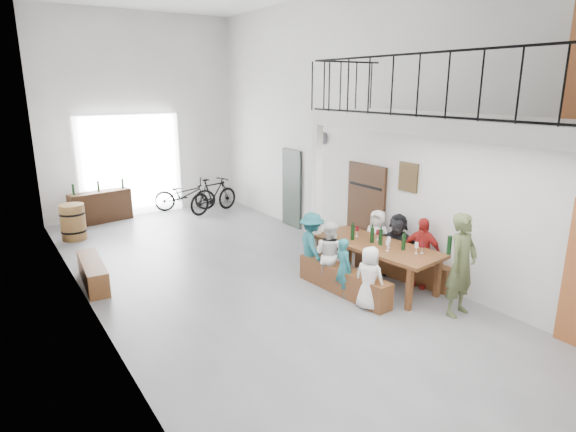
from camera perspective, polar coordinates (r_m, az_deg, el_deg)
floor at (r=9.29m, az=-4.92°, el=-7.37°), size 12.00×12.00×0.00m
room_walls at (r=8.59m, az=-5.47°, el=15.12°), size 12.00×12.00×12.00m
gateway_portal at (r=14.17m, az=-18.12°, el=5.67°), size 2.80×0.08×2.80m
right_wall_decor at (r=9.01m, az=16.07°, el=2.99°), size 0.07×8.28×5.07m
balcony at (r=7.50m, az=20.41°, el=9.75°), size 1.52×5.62×4.00m
tasting_table at (r=8.87m, az=10.46°, el=-3.81°), size 1.28×2.49×0.79m
bench_inner at (r=8.61m, az=6.55°, el=-7.62°), size 0.49×2.04×0.46m
bench_wall at (r=9.44m, az=13.23°, el=-5.88°), size 0.64×1.99×0.46m
tableware at (r=8.75m, az=11.23°, el=-2.56°), size 0.57×1.41×0.35m
side_bench at (r=9.62m, az=-22.13°, el=-6.23°), size 0.46×1.62×0.45m
oak_barrel at (r=12.52m, az=-24.13°, el=-0.65°), size 0.58×0.58×0.85m
serving_counter at (r=13.86m, az=-21.30°, el=1.03°), size 1.64×0.71×0.84m
counter_bottles at (r=13.75m, az=-21.54°, el=3.29°), size 1.34×0.19×0.28m
guest_left_a at (r=7.99m, az=9.61°, el=-7.26°), size 0.49×0.60×1.07m
guest_left_b at (r=8.37m, az=6.61°, el=-6.10°), size 0.29×0.41×1.06m
guest_left_c at (r=8.72m, az=4.96°, el=-4.54°), size 0.62×0.71×1.24m
guest_left_d at (r=9.08m, az=2.82°, el=-3.55°), size 0.70×0.93×1.28m
guest_right_a at (r=9.01m, az=15.51°, el=-4.19°), size 0.54×0.82×1.30m
guest_right_b at (r=9.33m, az=12.78°, el=-3.48°), size 0.74×1.22×1.26m
guest_right_c at (r=9.75m, az=10.49°, el=-2.73°), size 0.55×0.68×1.20m
host_standing at (r=8.06m, az=19.89°, el=-5.48°), size 0.65×0.47×1.67m
potted_plant at (r=10.81m, az=5.50°, el=-2.80°), size 0.42×0.36×0.47m
bicycle_near at (r=14.44m, az=-12.15°, el=2.46°), size 1.87×1.27×0.93m
bicycle_far at (r=14.04m, az=-8.81°, el=2.45°), size 1.76×0.92×1.02m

